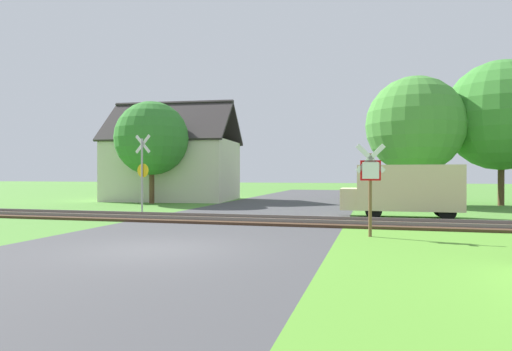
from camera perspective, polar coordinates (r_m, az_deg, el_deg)
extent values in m
plane|color=#4C8433|center=(11.67, -12.42, -9.05)|extent=(160.00, 160.00, 0.00)
cube|color=#424244|center=(13.46, -8.50, -7.78)|extent=(8.34, 80.00, 0.01)
cube|color=#54912D|center=(8.68, 27.75, -12.30)|extent=(6.00, 20.00, 0.01)
cube|color=#422D1E|center=(18.00, -2.36, -5.59)|extent=(60.00, 2.60, 0.10)
cube|color=slate|center=(18.67, -1.71, -5.04)|extent=(60.00, 0.08, 0.12)
cube|color=slate|center=(17.31, -3.06, -5.46)|extent=(60.00, 0.08, 0.12)
cylinder|color=brown|center=(13.98, 14.08, -2.39)|extent=(0.10, 0.10, 2.48)
cube|color=red|center=(13.90, 14.13, 0.62)|extent=(0.60, 0.13, 0.60)
cube|color=white|center=(13.88, 14.14, 0.62)|extent=(0.49, 0.09, 0.49)
cube|color=white|center=(13.91, 14.13, 2.09)|extent=(0.87, 0.17, 0.88)
cube|color=white|center=(13.91, 14.13, 2.09)|extent=(0.87, 0.17, 0.88)
cylinder|color=#9E9EA5|center=(21.80, -14.06, -0.09)|extent=(0.09, 0.09, 3.51)
cube|color=white|center=(21.89, -13.97, 3.85)|extent=(0.87, 0.20, 0.88)
cube|color=white|center=(21.89, -13.97, 3.85)|extent=(0.87, 0.20, 0.88)
cylinder|color=yellow|center=(21.85, -13.95, 0.61)|extent=(0.63, 0.16, 0.64)
cube|color=beige|center=(32.72, -10.26, 0.60)|extent=(8.72, 6.75, 4.16)
cube|color=#332D2D|center=(31.49, -11.25, 6.79)|extent=(8.92, 4.14, 3.00)
cube|color=#332D2D|center=(34.34, -9.37, 6.25)|extent=(8.92, 4.14, 3.00)
cube|color=brown|center=(32.23, -6.45, 7.17)|extent=(0.54, 0.54, 1.10)
cylinder|color=#513823|center=(30.34, 28.30, -0.61)|extent=(0.36, 0.36, 2.88)
sphere|color=#3D8433|center=(30.53, 28.32, 6.62)|extent=(6.42, 6.42, 6.42)
cylinder|color=#513823|center=(28.21, 19.25, -0.96)|extent=(0.31, 0.31, 2.58)
sphere|color=#478E38|center=(28.35, 19.26, 5.97)|extent=(5.68, 5.68, 5.68)
cylinder|color=#513823|center=(29.23, -12.90, -1.13)|extent=(0.33, 0.33, 2.36)
sphere|color=#337A2D|center=(29.30, -12.91, 4.56)|extent=(4.60, 4.60, 4.60)
cube|color=beige|center=(20.32, 18.50, -1.43)|extent=(4.22, 1.95, 1.90)
cube|color=beige|center=(20.30, 11.58, -2.84)|extent=(0.72, 1.81, 0.90)
cube|color=#19232D|center=(20.26, 12.62, -0.49)|extent=(0.06, 1.62, 0.85)
cube|color=navy|center=(21.29, 18.30, -2.25)|extent=(3.78, 0.05, 0.16)
cylinder|color=black|center=(21.09, 14.45, -3.95)|extent=(0.68, 0.19, 0.68)
cylinder|color=black|center=(19.54, 14.48, -4.28)|extent=(0.68, 0.19, 0.68)
cylinder|color=black|center=(21.31, 22.17, -3.92)|extent=(0.68, 0.19, 0.68)
cylinder|color=black|center=(19.77, 22.81, -4.24)|extent=(0.68, 0.19, 0.68)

